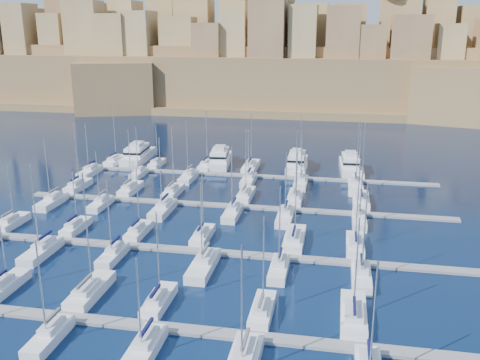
% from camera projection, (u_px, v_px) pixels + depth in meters
% --- Properties ---
extents(ground, '(600.00, 600.00, 0.00)m').
position_uv_depth(ground, '(222.00, 225.00, 94.61)').
color(ground, black).
rests_on(ground, ground).
extents(pontoon_near, '(84.00, 2.00, 0.40)m').
position_uv_depth(pontoon_near, '(159.00, 327.00, 62.49)').
color(pontoon_near, slate).
rests_on(pontoon_near, ground).
extents(pontoon_mid_near, '(84.00, 2.00, 0.40)m').
position_uv_depth(pontoon_mid_near, '(205.00, 251.00, 83.24)').
color(pontoon_mid_near, slate).
rests_on(pontoon_mid_near, ground).
extents(pontoon_mid_far, '(84.00, 2.00, 0.40)m').
position_uv_depth(pontoon_mid_far, '(233.00, 206.00, 103.99)').
color(pontoon_mid_far, slate).
rests_on(pontoon_mid_far, ground).
extents(pontoon_far, '(84.00, 2.00, 0.40)m').
position_uv_depth(pontoon_far, '(251.00, 176.00, 124.74)').
color(pontoon_far, slate).
rests_on(pontoon_far, ground).
extents(sailboat_1, '(2.53, 8.42, 13.17)m').
position_uv_depth(sailboat_1, '(5.00, 286.00, 71.25)').
color(sailboat_1, white).
rests_on(sailboat_1, ground).
extents(sailboat_2, '(2.94, 9.81, 16.92)m').
position_uv_depth(sailboat_2, '(90.00, 291.00, 69.79)').
color(sailboat_2, white).
rests_on(sailboat_2, ground).
extents(sailboat_3, '(2.47, 8.23, 12.70)m').
position_uv_depth(sailboat_3, '(159.00, 301.00, 67.36)').
color(sailboat_3, white).
rests_on(sailboat_3, ground).
extents(sailboat_4, '(2.51, 8.37, 13.02)m').
position_uv_depth(sailboat_4, '(262.00, 310.00, 65.09)').
color(sailboat_4, white).
rests_on(sailboat_4, ground).
extents(sailboat_5, '(3.05, 10.17, 13.29)m').
position_uv_depth(sailboat_5, '(353.00, 315.00, 63.99)').
color(sailboat_5, white).
rests_on(sailboat_5, ground).
extents(sailboat_8, '(2.38, 7.94, 12.77)m').
position_uv_depth(sailboat_8, '(49.00, 336.00, 59.71)').
color(sailboat_8, white).
rests_on(sailboat_8, ground).
extents(sailboat_9, '(2.70, 9.00, 11.99)m').
position_uv_depth(sailboat_9, '(144.00, 350.00, 57.23)').
color(sailboat_9, white).
rests_on(sailboat_9, ground).
extents(sailboat_12, '(2.39, 7.97, 12.35)m').
position_uv_depth(sailboat_12, '(12.00, 222.00, 94.10)').
color(sailboat_12, white).
rests_on(sailboat_12, ground).
extents(sailboat_13, '(2.35, 7.84, 10.76)m').
position_uv_depth(sailboat_13, '(76.00, 227.00, 91.90)').
color(sailboat_13, white).
rests_on(sailboat_13, ground).
extents(sailboat_14, '(2.42, 8.05, 12.25)m').
position_uv_depth(sailboat_14, '(138.00, 231.00, 90.00)').
color(sailboat_14, white).
rests_on(sailboat_14, ground).
extents(sailboat_15, '(2.48, 8.26, 11.57)m').
position_uv_depth(sailboat_15, '(202.00, 236.00, 88.13)').
color(sailboat_15, white).
rests_on(sailboat_15, ground).
extents(sailboat_16, '(3.12, 10.42, 15.54)m').
position_uv_depth(sailboat_16, '(294.00, 239.00, 86.45)').
color(sailboat_16, white).
rests_on(sailboat_16, ground).
extents(sailboat_17, '(2.76, 9.19, 14.95)m').
position_uv_depth(sailboat_17, '(355.00, 245.00, 84.18)').
color(sailboat_17, white).
rests_on(sailboat_17, ground).
extents(sailboat_19, '(2.80, 9.34, 15.03)m').
position_uv_depth(sailboat_19, '(42.00, 251.00, 82.17)').
color(sailboat_19, white).
rests_on(sailboat_19, ground).
extents(sailboat_20, '(2.40, 7.99, 13.09)m').
position_uv_depth(sailboat_20, '(113.00, 255.00, 80.79)').
color(sailboat_20, white).
rests_on(sailboat_20, ground).
extents(sailboat_21, '(3.04, 10.13, 13.80)m').
position_uv_depth(sailboat_21, '(203.00, 265.00, 77.25)').
color(sailboat_21, white).
rests_on(sailboat_21, ground).
extents(sailboat_22, '(2.49, 8.30, 13.47)m').
position_uv_depth(sailboat_22, '(279.00, 269.00, 76.18)').
color(sailboat_22, white).
rests_on(sailboat_22, ground).
extents(sailboat_23, '(2.67, 8.90, 14.74)m').
position_uv_depth(sailboat_23, '(361.00, 276.00, 73.87)').
color(sailboat_23, white).
rests_on(sailboat_23, ground).
extents(sailboat_24, '(2.68, 8.92, 14.74)m').
position_uv_depth(sailboat_24, '(78.00, 186.00, 115.09)').
color(sailboat_24, white).
rests_on(sailboat_24, ground).
extents(sailboat_25, '(2.67, 8.91, 13.74)m').
position_uv_depth(sailboat_25, '(130.00, 189.00, 112.98)').
color(sailboat_25, white).
rests_on(sailboat_25, ground).
extents(sailboat_26, '(2.64, 8.81, 14.46)m').
position_uv_depth(sailboat_26, '(173.00, 191.00, 111.26)').
color(sailboat_26, white).
rests_on(sailboat_26, ground).
extents(sailboat_27, '(2.79, 9.31, 14.57)m').
position_uv_depth(sailboat_27, '(245.00, 195.00, 108.80)').
color(sailboat_27, white).
rests_on(sailboat_27, ground).
extents(sailboat_28, '(2.89, 9.64, 14.79)m').
position_uv_depth(sailboat_28, '(295.00, 198.00, 107.15)').
color(sailboat_28, white).
rests_on(sailboat_28, ground).
extents(sailboat_29, '(3.19, 10.63, 16.55)m').
position_uv_depth(sailboat_29, '(361.00, 201.00, 105.33)').
color(sailboat_29, white).
rests_on(sailboat_29, ground).
extents(sailboat_30, '(2.73, 9.10, 13.86)m').
position_uv_depth(sailboat_30, '(52.00, 202.00, 104.93)').
color(sailboat_30, white).
rests_on(sailboat_30, ground).
extents(sailboat_31, '(2.38, 7.93, 11.60)m').
position_uv_depth(sailboat_31, '(101.00, 204.00, 103.72)').
color(sailboat_31, white).
rests_on(sailboat_31, ground).
extents(sailboat_32, '(2.90, 9.65, 14.93)m').
position_uv_depth(sailboat_32, '(163.00, 209.00, 100.62)').
color(sailboat_32, white).
rests_on(sailboat_32, ground).
extents(sailboat_33, '(2.61, 8.69, 13.67)m').
position_uv_depth(sailboat_33, '(233.00, 213.00, 98.72)').
color(sailboat_33, white).
rests_on(sailboat_33, ground).
extents(sailboat_34, '(2.77, 9.23, 13.27)m').
position_uv_depth(sailboat_34, '(285.00, 217.00, 96.74)').
color(sailboat_34, white).
rests_on(sailboat_34, ground).
extents(sailboat_35, '(2.49, 8.29, 12.07)m').
position_uv_depth(sailboat_35, '(359.00, 221.00, 94.86)').
color(sailboat_35, white).
rests_on(sailboat_35, ground).
extents(sailboat_36, '(2.80, 9.33, 14.60)m').
position_uv_depth(sailboat_36, '(115.00, 161.00, 136.21)').
color(sailboat_36, white).
rests_on(sailboat_36, ground).
extents(sailboat_37, '(2.33, 7.78, 10.70)m').
position_uv_depth(sailboat_37, '(157.00, 164.00, 133.50)').
color(sailboat_37, white).
rests_on(sailboat_37, ground).
extents(sailboat_38, '(2.72, 9.06, 14.48)m').
position_uv_depth(sailboat_38, '(207.00, 165.00, 131.84)').
color(sailboat_38, white).
rests_on(sailboat_38, ground).
extents(sailboat_39, '(3.15, 10.52, 14.29)m').
position_uv_depth(sailboat_39, '(251.00, 167.00, 130.58)').
color(sailboat_39, white).
rests_on(sailboat_39, ground).
extents(sailboat_40, '(3.05, 10.18, 13.95)m').
position_uv_depth(sailboat_40, '(300.00, 169.00, 128.29)').
color(sailboat_40, white).
rests_on(sailboat_40, ground).
extents(sailboat_41, '(2.49, 8.30, 12.66)m').
position_uv_depth(sailboat_41, '(359.00, 173.00, 125.00)').
color(sailboat_41, white).
rests_on(sailboat_41, ground).
extents(sailboat_42, '(2.71, 9.04, 12.67)m').
position_uv_depth(sailboat_42, '(90.00, 172.00, 126.17)').
color(sailboat_42, white).
rests_on(sailboat_42, ground).
extents(sailboat_43, '(2.23, 7.43, 12.17)m').
position_uv_depth(sailboat_43, '(139.00, 173.00, 124.82)').
color(sailboat_43, white).
rests_on(sailboat_43, ground).
extents(sailboat_44, '(2.71, 9.02, 14.37)m').
position_uv_depth(sailboat_44, '(189.00, 177.00, 121.91)').
color(sailboat_44, white).
rests_on(sailboat_44, ground).
extents(sailboat_45, '(2.65, 8.83, 12.51)m').
position_uv_depth(sailboat_45, '(249.00, 180.00, 119.54)').
color(sailboat_45, white).
rests_on(sailboat_45, ground).
extents(sailboat_46, '(2.74, 9.13, 12.04)m').
position_uv_depth(sailboat_46, '(301.00, 183.00, 117.35)').
color(sailboat_46, white).
rests_on(sailboat_46, ground).
extents(sailboat_47, '(3.11, 10.36, 15.46)m').
position_uv_depth(sailboat_47, '(355.00, 186.00, 114.68)').
color(sailboat_47, white).
rests_on(sailboat_47, ground).
extents(motor_yacht_a, '(6.03, 16.83, 5.25)m').
position_uv_depth(motor_yacht_a, '(138.00, 154.00, 138.79)').
color(motor_yacht_a, white).
rests_on(motor_yacht_a, ground).
extents(motor_yacht_b, '(6.33, 15.98, 5.25)m').
position_uv_depth(motor_yacht_b, '(220.00, 158.00, 134.46)').
color(motor_yacht_b, white).
rests_on(motor_yacht_b, ground).
extents(motor_yacht_c, '(4.66, 15.02, 5.25)m').
position_uv_depth(motor_yacht_c, '(297.00, 162.00, 130.77)').
color(motor_yacht_c, white).
rests_on(motor_yacht_c, ground).
extents(motor_yacht_d, '(5.38, 15.39, 5.25)m').
position_uv_depth(motor_yacht_d, '(350.00, 165.00, 128.59)').
color(motor_yacht_d, white).
rests_on(motor_yacht_d, ground).
extents(fortified_city, '(460.00, 108.95, 59.52)m').
position_uv_depth(fortified_city, '(297.00, 70.00, 236.96)').
color(fortified_city, brown).
rests_on(fortified_city, ground).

